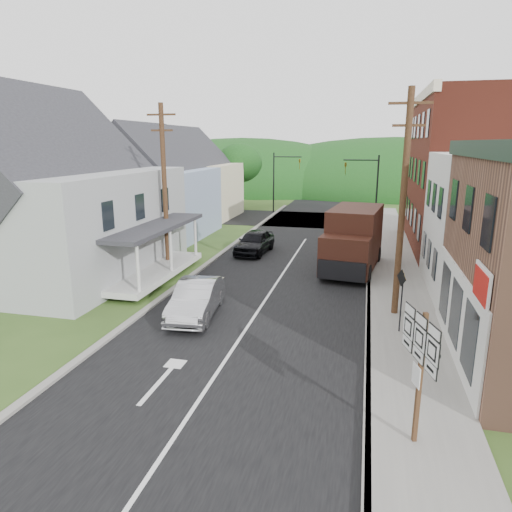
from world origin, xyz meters
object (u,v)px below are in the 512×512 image
Objects in this scene: route_sign_cluster at (420,360)px; warning_sign at (401,292)px; dark_sedan at (255,242)px; silver_sedan at (196,299)px; delivery_van at (353,240)px.

warning_sign is (0.07, 6.63, -0.55)m from route_sign_cluster.
warning_sign is (8.30, -11.31, 0.94)m from dark_sedan.
warning_sign is (7.99, -0.04, 0.95)m from silver_sedan.
warning_sign is (2.03, -8.59, -0.07)m from delivery_van.
delivery_van reaches higher than silver_sedan.
delivery_van is (6.28, -2.72, 1.01)m from dark_sedan.
delivery_van is at bearing 79.94° from route_sign_cluster.
route_sign_cluster is at bearing -75.16° from delivery_van.
delivery_van is at bearing 48.55° from silver_sedan.
delivery_van is (5.96, 8.56, 1.03)m from silver_sedan.
route_sign_cluster reaches higher than dark_sedan.
warning_sign is at bearing -6.84° from silver_sedan.
warning_sign reaches higher than dark_sedan.
delivery_van is 2.02× the size of route_sign_cluster.
route_sign_cluster is at bearing -61.10° from dark_sedan.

